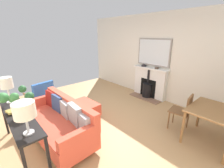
# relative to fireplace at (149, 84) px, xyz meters

# --- Properties ---
(ground_plane) EXTENTS (5.09, 5.98, 0.01)m
(ground_plane) POSITION_rel_fireplace_xyz_m (2.36, -0.00, -0.45)
(ground_plane) COLOR tan
(wall_left) EXTENTS (0.12, 5.98, 2.68)m
(wall_left) POSITION_rel_fireplace_xyz_m (-0.18, -0.00, 0.89)
(wall_left) COLOR silver
(wall_left) RESTS_ON ground
(fireplace) EXTENTS (0.49, 1.23, 1.02)m
(fireplace) POSITION_rel_fireplace_xyz_m (0.00, 0.00, 0.00)
(fireplace) COLOR brown
(fireplace) RESTS_ON ground
(mirror_over_mantel) EXTENTS (0.04, 1.16, 0.86)m
(mirror_over_mantel) POSITION_rel_fireplace_xyz_m (-0.10, 0.00, 1.06)
(mirror_over_mantel) COLOR gray
(mantel_bowl_near) EXTENTS (0.16, 0.16, 0.06)m
(mantel_bowl_near) POSITION_rel_fireplace_xyz_m (-0.00, -0.27, 0.60)
(mantel_bowl_near) COLOR black
(mantel_bowl_near) RESTS_ON fireplace
(mantel_bowl_far) EXTENTS (0.12, 0.12, 0.05)m
(mantel_bowl_far) POSITION_rel_fireplace_xyz_m (-0.00, 0.22, 0.60)
(mantel_bowl_far) COLOR #47382D
(mantel_bowl_far) RESTS_ON fireplace
(sofa) EXTENTS (0.83, 1.93, 0.81)m
(sofa) POSITION_rel_fireplace_xyz_m (3.14, 0.02, -0.09)
(sofa) COLOR #B2B2B7
(sofa) RESTS_ON ground
(ottoman) EXTENTS (0.61, 0.76, 0.39)m
(ottoman) POSITION_rel_fireplace_xyz_m (2.37, -0.33, -0.21)
(ottoman) COLOR #B2B2B7
(ottoman) RESTS_ON ground
(armchair_accent) EXTENTS (0.78, 0.70, 0.79)m
(armchair_accent) POSITION_rel_fireplace_xyz_m (2.97, -1.63, -0.01)
(armchair_accent) COLOR brown
(armchair_accent) RESTS_ON ground
(console_table) EXTENTS (0.35, 1.76, 0.77)m
(console_table) POSITION_rel_fireplace_xyz_m (3.82, 0.02, 0.23)
(console_table) COLOR black
(console_table) RESTS_ON ground
(table_lamp_near_end) EXTENTS (0.22, 0.22, 0.51)m
(table_lamp_near_end) POSITION_rel_fireplace_xyz_m (3.82, -0.64, 0.70)
(table_lamp_near_end) COLOR white
(table_lamp_near_end) RESTS_ON console_table
(table_lamp_far_end) EXTENTS (0.28, 0.28, 0.46)m
(table_lamp_far_end) POSITION_rel_fireplace_xyz_m (3.82, 0.68, 0.66)
(table_lamp_far_end) COLOR #B2B2B7
(table_lamp_far_end) RESTS_ON console_table
(potted_plant) EXTENTS (0.51, 0.41, 0.56)m
(potted_plant) POSITION_rel_fireplace_xyz_m (3.80, 0.17, 0.61)
(potted_plant) COLOR silver
(potted_plant) RESTS_ON console_table
(book_stack) EXTENTS (0.31, 0.23, 0.05)m
(book_stack) POSITION_rel_fireplace_xyz_m (3.82, -0.14, 0.35)
(book_stack) COLOR #4C7056
(book_stack) RESTS_ON console_table
(dining_table) EXTENTS (0.93, 0.81, 0.72)m
(dining_table) POSITION_rel_fireplace_xyz_m (1.03, 2.15, 0.18)
(dining_table) COLOR olive
(dining_table) RESTS_ON ground
(dining_chair_near_fireplace) EXTENTS (0.45, 0.45, 0.84)m
(dining_chair_near_fireplace) POSITION_rel_fireplace_xyz_m (1.02, 1.60, 0.05)
(dining_chair_near_fireplace) COLOR brown
(dining_chair_near_fireplace) RESTS_ON ground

